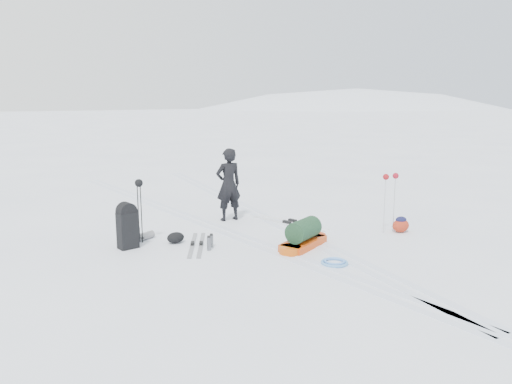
# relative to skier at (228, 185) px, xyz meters

# --- Properties ---
(ground) EXTENTS (200.00, 200.00, 0.00)m
(ground) POSITION_rel_skier_xyz_m (-0.49, -1.70, -0.82)
(ground) COLOR white
(ground) RESTS_ON ground
(ski_tracks) EXTENTS (3.38, 17.97, 0.01)m
(ski_tracks) POSITION_rel_skier_xyz_m (0.12, -0.83, -0.82)
(ski_tracks) COLOR silver
(ski_tracks) RESTS_ON ground
(skier) EXTENTS (0.63, 0.44, 1.64)m
(skier) POSITION_rel_skier_xyz_m (0.00, 0.00, 0.00)
(skier) COLOR black
(skier) RESTS_ON ground
(pulk_sled) EXTENTS (1.43, 0.90, 0.53)m
(pulk_sled) POSITION_rel_skier_xyz_m (0.14, -2.55, -0.62)
(pulk_sled) COLOR #C53D0B
(pulk_sled) RESTS_ON ground
(expedition_rucksack) EXTENTS (0.86, 0.66, 0.87)m
(expedition_rucksack) POSITION_rel_skier_xyz_m (-2.58, -0.81, -0.42)
(expedition_rucksack) COLOR black
(expedition_rucksack) RESTS_ON ground
(ski_poles_black) EXTENTS (0.15, 0.16, 1.24)m
(ski_poles_black) POSITION_rel_skier_xyz_m (-2.30, -0.62, 0.19)
(ski_poles_black) COLOR black
(ski_poles_black) RESTS_ON ground
(ski_poles_silver) EXTENTS (0.39, 0.14, 1.23)m
(ski_poles_silver) POSITION_rel_skier_xyz_m (2.28, -2.67, 0.21)
(ski_poles_silver) COLOR silver
(ski_poles_silver) RESTS_ON ground
(touring_skis_grey) EXTENTS (1.02, 1.52, 0.06)m
(touring_skis_grey) POSITION_rel_skier_xyz_m (-1.48, -1.37, -0.81)
(touring_skis_grey) COLOR #93959B
(touring_skis_grey) RESTS_ON ground
(touring_skis_white) EXTENTS (0.78, 1.99, 0.07)m
(touring_skis_white) POSITION_rel_skier_xyz_m (0.99, -0.98, -0.80)
(touring_skis_white) COLOR silver
(touring_skis_white) RESTS_ON ground
(rope_coil) EXTENTS (0.57, 0.57, 0.06)m
(rope_coil) POSITION_rel_skier_xyz_m (-0.01, -3.59, -0.79)
(rope_coil) COLOR #5797D5
(rope_coil) RESTS_ON ground
(small_daypack) EXTENTS (0.45, 0.38, 0.33)m
(small_daypack) POSITION_rel_skier_xyz_m (2.48, -2.83, -0.66)
(small_daypack) COLOR maroon
(small_daypack) RESTS_ON ground
(thermos_pair) EXTENTS (0.21, 0.23, 0.28)m
(thermos_pair) POSITION_rel_skier_xyz_m (-1.38, -1.72, -0.69)
(thermos_pair) COLOR slate
(thermos_pair) RESTS_ON ground
(stuff_sack) EXTENTS (0.39, 0.33, 0.21)m
(stuff_sack) POSITION_rel_skier_xyz_m (-1.76, -1.02, -0.71)
(stuff_sack) COLOR black
(stuff_sack) RESTS_ON ground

